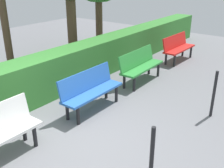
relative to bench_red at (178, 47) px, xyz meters
The scene contains 7 objects.
ground_plane 5.48m from the bench_red, ahead, with size 20.08×20.08×0.00m, color slate.
bench_red is the anchor object (origin of this frame).
bench_green 2.36m from the bench_red, ahead, with size 1.61×0.49×0.86m.
bench_blue 4.38m from the bench_red, ahead, with size 1.57×0.47×0.86m.
hedge_row 4.65m from the bench_red, 16.72° to the right, with size 16.08×0.72×1.00m, color #387F33.
railing_post_mid 3.80m from the bench_red, 35.11° to the left, with size 0.06×0.06×1.00m, color black.
railing_post_far 6.08m from the bench_red, 21.07° to the left, with size 0.06×0.06×1.00m, color black.
Camera 1 is at (2.88, 2.97, 2.81)m, focal length 43.18 mm.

